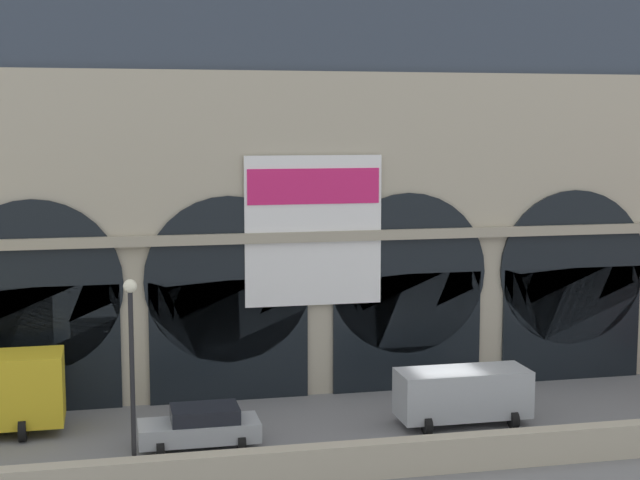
{
  "coord_description": "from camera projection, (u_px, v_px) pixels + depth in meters",
  "views": [
    {
      "loc": [
        -12.82,
        -34.92,
        11.88
      ],
      "look_at": [
        -3.96,
        5.0,
        6.83
      ],
      "focal_mm": 53.74,
      "sensor_mm": 36.0,
      "label": 1
    }
  ],
  "objects": [
    {
      "name": "station_building",
      "position": [
        395.0,
        184.0,
        43.75
      ],
      "size": [
        49.19,
        4.45,
        18.94
      ],
      "color": "#B2A891",
      "rests_on": "ground"
    },
    {
      "name": "street_lamp_quayside",
      "position": [
        132.0,
        356.0,
        30.79
      ],
      "size": [
        0.44,
        0.44,
        6.9
      ],
      "color": "black",
      "rests_on": "ground"
    },
    {
      "name": "ground_plane",
      "position": [
        444.0,
        423.0,
        38.04
      ],
      "size": [
        200.0,
        200.0,
        0.0
      ],
      "primitive_type": "plane",
      "color": "slate"
    },
    {
      "name": "car_midwest",
      "position": [
        201.0,
        427.0,
        35.02
      ],
      "size": [
        4.4,
        2.22,
        1.55
      ],
      "color": "#ADB2B7",
      "rests_on": "ground"
    },
    {
      "name": "quay_parapet_wall",
      "position": [
        494.0,
        450.0,
        33.11
      ],
      "size": [
        90.0,
        0.7,
        1.21
      ],
      "primitive_type": "cube",
      "color": "#B2A891",
      "rests_on": "ground"
    },
    {
      "name": "van_center",
      "position": [
        463.0,
        393.0,
        37.71
      ],
      "size": [
        5.2,
        2.48,
        2.2
      ],
      "color": "#ADB2B7",
      "rests_on": "ground"
    }
  ]
}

